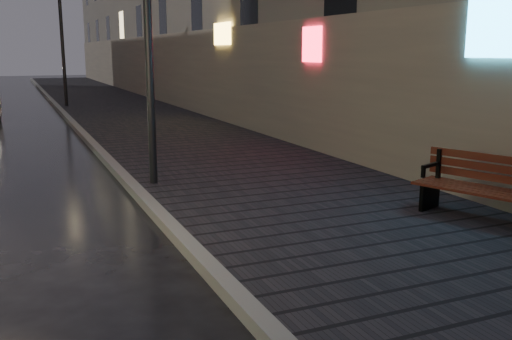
{
  "coord_description": "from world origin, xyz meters",
  "views": [
    {
      "loc": [
        -0.39,
        -3.79,
        2.44
      ],
      "look_at": [
        2.63,
        3.21,
        0.85
      ],
      "focal_mm": 40.0,
      "sensor_mm": 36.0,
      "label": 1
    }
  ],
  "objects": [
    {
      "name": "lamp_far",
      "position": [
        1.85,
        22.0,
        3.49
      ],
      "size": [
        0.36,
        0.36,
        5.28
      ],
      "color": "black",
      "rests_on": "sidewalk"
    },
    {
      "name": "sidewalk",
      "position": [
        3.9,
        21.0,
        0.07
      ],
      "size": [
        4.6,
        58.0,
        0.15
      ],
      "primitive_type": "cube",
      "color": "black",
      "rests_on": "ground"
    },
    {
      "name": "bench",
      "position": [
        5.53,
        2.04,
        0.6
      ],
      "size": [
        1.19,
        1.85,
        0.9
      ],
      "rotation": [
        0.0,
        0.0,
        0.36
      ],
      "color": "black",
      "rests_on": "sidewalk"
    },
    {
      "name": "curb",
      "position": [
        1.5,
        21.0,
        0.07
      ],
      "size": [
        0.2,
        58.0,
        0.15
      ],
      "primitive_type": "cube",
      "color": "slate",
      "rests_on": "ground"
    }
  ]
}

